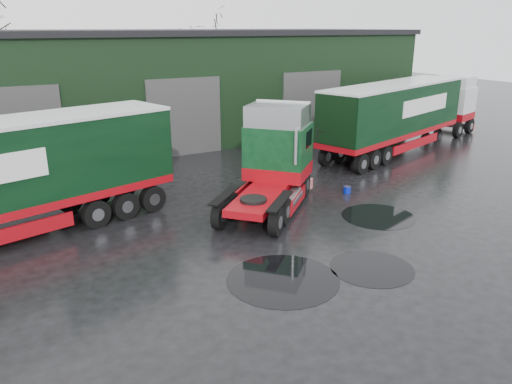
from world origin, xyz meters
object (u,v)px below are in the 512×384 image
(warehouse, at_px, (148,83))
(hero_tractor, at_px, (266,162))
(lorry_right, at_px, (394,118))
(wash_bucket, at_px, (347,190))
(tree_back_b, at_px, (204,60))

(warehouse, xyz_separation_m, hero_tractor, (-0.55, -15.50, -1.28))
(hero_tractor, distance_m, lorry_right, 11.34)
(warehouse, distance_m, hero_tractor, 15.56)
(warehouse, height_order, wash_bucket, warehouse)
(hero_tractor, height_order, wash_bucket, hero_tractor)
(hero_tractor, xyz_separation_m, tree_back_b, (8.55, 25.50, 1.87))
(lorry_right, relative_size, wash_bucket, 48.10)
(warehouse, xyz_separation_m, tree_back_b, (8.00, 10.00, 0.59))
(lorry_right, xyz_separation_m, wash_bucket, (-6.45, -4.30, -1.73))
(wash_bucket, height_order, tree_back_b, tree_back_b)
(wash_bucket, bearing_deg, hero_tractor, -177.17)
(hero_tractor, relative_size, tree_back_b, 0.81)
(hero_tractor, bearing_deg, wash_bucket, 49.46)
(warehouse, bearing_deg, hero_tractor, -92.02)
(warehouse, relative_size, hero_tractor, 5.37)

